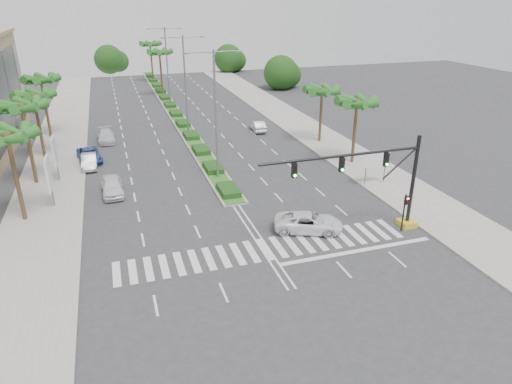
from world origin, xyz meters
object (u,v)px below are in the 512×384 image
at_px(car_crossing, 308,222).
at_px(car_right, 258,126).
at_px(car_parked_b, 89,161).
at_px(car_parked_a, 112,186).
at_px(car_parked_d, 106,136).
at_px(car_parked_c, 89,155).

height_order(car_crossing, car_right, car_crossing).
height_order(car_parked_b, car_right, car_parked_b).
bearing_deg(car_parked_b, car_crossing, -51.59).
bearing_deg(car_parked_a, car_right, 38.20).
xyz_separation_m(car_parked_b, car_right, (20.74, 7.73, -0.01)).
distance_m(car_parked_d, car_right, 18.96).
height_order(car_parked_c, car_parked_d, car_parked_d).
bearing_deg(car_parked_c, car_parked_d, 67.37).
xyz_separation_m(car_parked_a, car_crossing, (13.72, -11.70, -0.06)).
distance_m(car_parked_c, car_parked_d, 7.17).
bearing_deg(car_parked_d, car_parked_c, -106.38).
bearing_deg(car_crossing, car_parked_b, 61.41).
height_order(car_parked_a, car_crossing, car_parked_a).
bearing_deg(car_parked_a, car_parked_d, 89.12).
distance_m(car_parked_a, car_parked_d, 16.79).
bearing_deg(car_parked_a, car_parked_b, 102.89).
height_order(car_parked_a, car_parked_b, car_parked_a).
relative_size(car_parked_a, car_crossing, 0.88).
distance_m(car_parked_b, car_right, 22.13).
bearing_deg(car_parked_b, car_parked_c, 89.57).
xyz_separation_m(car_parked_b, car_parked_c, (0.00, 1.98, -0.01)).
bearing_deg(car_right, car_parked_c, 20.97).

